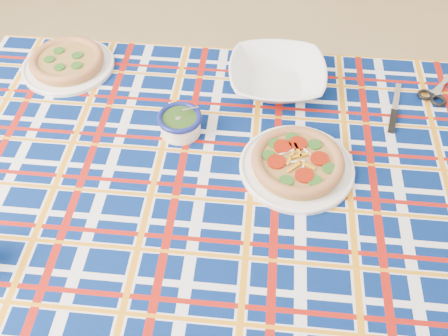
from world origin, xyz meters
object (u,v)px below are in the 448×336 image
object	(u,v)px
dining_table	(229,184)
serving_bowl	(277,77)
pesto_bowl	(180,122)
main_focaccia_plate	(298,162)

from	to	relation	value
dining_table	serving_bowl	xyz separation A→B (m)	(0.22, 0.24, 0.11)
pesto_bowl	serving_bowl	distance (m)	0.32
pesto_bowl	serving_bowl	xyz separation A→B (m)	(0.30, 0.09, -0.00)
main_focaccia_plate	serving_bowl	world-z (taller)	serving_bowl
main_focaccia_plate	serving_bowl	size ratio (longest dim) A/B	1.06
dining_table	pesto_bowl	world-z (taller)	pesto_bowl
pesto_bowl	serving_bowl	size ratio (longest dim) A/B	0.43
main_focaccia_plate	pesto_bowl	xyz separation A→B (m)	(-0.23, 0.21, 0.01)
dining_table	main_focaccia_plate	distance (m)	0.19
pesto_bowl	serving_bowl	bearing A→B (deg)	16.69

